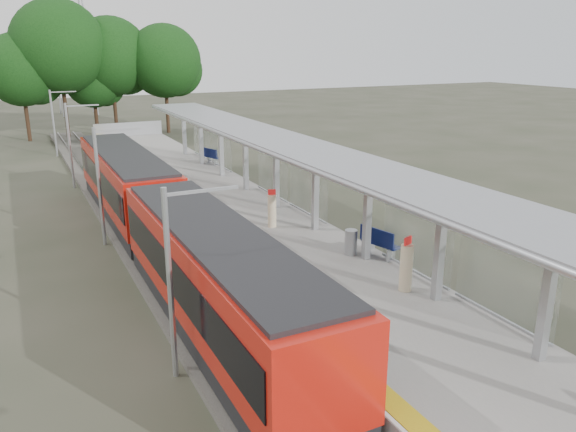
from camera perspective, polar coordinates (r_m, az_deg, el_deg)
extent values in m
cube|color=#59544C|center=(28.48, -14.85, -1.41)|extent=(3.00, 70.00, 0.24)
cube|color=gray|center=(29.50, -6.36, 0.48)|extent=(6.00, 50.00, 1.00)
cube|color=gold|center=(28.63, -11.18, 0.81)|extent=(0.60, 50.00, 0.02)
cube|color=#9EA0A5|center=(52.96, -15.91, 8.49)|extent=(6.00, 0.10, 1.20)
cube|color=black|center=(17.80, -6.94, -10.49)|extent=(2.50, 13.50, 0.70)
cube|color=red|center=(17.13, -7.13, -5.73)|extent=(2.65, 13.50, 2.50)
cube|color=black|center=(17.11, -7.14, -5.58)|extent=(2.72, 12.96, 1.20)
cube|color=black|center=(16.67, -7.29, -1.61)|extent=(2.40, 12.82, 0.15)
cube|color=#0E868D|center=(17.64, -2.93, -5.46)|extent=(0.04, 1.30, 2.00)
cylinder|color=black|center=(14.24, -0.07, -19.55)|extent=(2.20, 0.70, 0.70)
cube|color=black|center=(30.63, -15.89, 0.83)|extent=(2.50, 13.50, 0.70)
cube|color=red|center=(30.24, -16.13, 3.75)|extent=(2.65, 13.50, 2.50)
cube|color=black|center=(30.23, -16.14, 3.84)|extent=(2.72, 12.96, 1.20)
cube|color=black|center=(29.99, -16.33, 6.16)|extent=(2.40, 12.83, 0.15)
cube|color=#0E868D|center=(30.53, -13.60, 3.77)|extent=(0.04, 1.30, 2.00)
cylinder|color=black|center=(26.28, -13.85, -2.35)|extent=(2.20, 0.70, 0.70)
cube|color=black|center=(23.62, -12.85, -0.26)|extent=(2.30, 0.80, 2.40)
cube|color=#9EA0A5|center=(15.67, 24.85, -7.51)|extent=(0.25, 0.25, 3.50)
cube|color=#9EA0A5|center=(18.18, 15.17, -3.16)|extent=(0.25, 0.25, 3.50)
cube|color=#9EA0A5|center=(21.16, 8.07, 0.12)|extent=(0.25, 0.25, 3.50)
cube|color=#9EA0A5|center=(24.43, 2.80, 2.56)|extent=(0.25, 0.25, 3.50)
cube|color=#9EA0A5|center=(27.89, -1.21, 4.39)|extent=(0.25, 0.25, 3.50)
cube|color=#9EA0A5|center=(31.48, -4.33, 5.80)|extent=(0.25, 0.25, 3.50)
cube|color=#9EA0A5|center=(35.16, -6.82, 6.91)|extent=(0.25, 0.25, 3.50)
cube|color=#9EA0A5|center=(38.90, -8.84, 7.79)|extent=(0.25, 0.25, 3.50)
cube|color=#9EA0A5|center=(42.69, -10.51, 8.51)|extent=(0.25, 0.25, 3.50)
cube|color=gray|center=(25.60, -0.12, 7.43)|extent=(3.20, 38.00, 0.16)
cylinder|color=#9EA0A5|center=(24.97, -3.34, 6.98)|extent=(0.24, 38.00, 0.24)
cube|color=silver|center=(17.54, 21.07, -6.42)|extent=(0.05, 3.70, 2.20)
cube|color=silver|center=(20.22, 12.84, -2.59)|extent=(0.05, 3.70, 2.20)
cube|color=silver|center=(26.59, 2.01, 2.54)|extent=(0.05, 3.70, 2.20)
cube|color=silver|center=(30.07, -1.62, 4.24)|extent=(0.05, 3.70, 2.20)
cube|color=silver|center=(37.34, -6.82, 6.64)|extent=(0.05, 3.70, 2.20)
cube|color=silver|center=(41.08, -8.73, 7.50)|extent=(0.05, 3.70, 2.20)
cylinder|color=#382316|center=(59.43, -24.98, 9.04)|extent=(0.36, 0.36, 4.44)
sphere|color=#174112|center=(59.11, -25.52, 13.28)|extent=(6.75, 6.75, 6.75)
cylinder|color=#382316|center=(59.39, -21.66, 10.07)|extent=(0.36, 0.36, 5.79)
sphere|color=#174112|center=(59.10, -22.29, 15.63)|extent=(8.80, 8.80, 8.80)
cylinder|color=#382316|center=(61.11, -18.90, 9.54)|extent=(0.36, 0.36, 3.72)
sphere|color=#174112|center=(60.80, -19.25, 13.01)|extent=(5.66, 5.66, 5.66)
cylinder|color=#382316|center=(61.21, -17.15, 10.38)|extent=(0.36, 0.36, 5.16)
sphere|color=#174112|center=(60.90, -17.59, 15.20)|extent=(7.84, 7.84, 7.84)
cylinder|color=#382316|center=(60.70, -12.16, 10.56)|extent=(0.36, 0.36, 4.86)
sphere|color=#174112|center=(60.38, -12.46, 15.13)|extent=(7.38, 7.38, 7.38)
cylinder|color=#9EA0A5|center=(15.30, -11.89, -7.01)|extent=(0.16, 0.16, 5.40)
cube|color=#9EA0A5|center=(14.74, -8.73, 2.55)|extent=(2.00, 0.08, 0.08)
cylinder|color=#9EA0A5|center=(26.56, -18.61, 2.74)|extent=(0.16, 0.16, 5.40)
cube|color=#9EA0A5|center=(26.24, -16.95, 8.31)|extent=(2.00, 0.08, 0.08)
cylinder|color=#9EA0A5|center=(38.27, -21.29, 6.62)|extent=(0.16, 0.16, 5.40)
cube|color=#9EA0A5|center=(38.05, -20.18, 10.49)|extent=(2.00, 0.08, 0.08)
cylinder|color=#9EA0A5|center=(50.12, -22.72, 8.66)|extent=(0.16, 0.16, 5.40)
cube|color=#9EA0A5|center=(49.95, -21.89, 11.63)|extent=(2.00, 0.08, 0.08)
cube|color=#0F184B|center=(21.95, 9.43, -2.78)|extent=(0.88, 1.72, 0.07)
cube|color=#0F184B|center=(21.72, 9.00, -2.05)|extent=(0.46, 1.61, 0.60)
cube|color=#9EA0A5|center=(21.54, 10.41, -3.93)|extent=(0.44, 0.17, 0.48)
cube|color=#9EA0A5|center=(22.53, 8.43, -2.88)|extent=(0.44, 0.17, 0.48)
cube|color=#0F184B|center=(39.06, -7.64, 5.97)|extent=(0.96, 1.63, 0.06)
cube|color=#0F184B|center=(38.94, -7.95, 6.39)|extent=(0.58, 1.49, 0.57)
cube|color=#9EA0A5|center=(38.53, -7.32, 5.47)|extent=(0.41, 0.20, 0.46)
cube|color=#9EA0A5|center=(39.69, -7.92, 5.78)|extent=(0.41, 0.20, 0.46)
cylinder|color=beige|center=(18.95, 11.91, -5.19)|extent=(0.42, 0.42, 1.59)
cube|color=red|center=(18.61, 12.09, -2.47)|extent=(0.37, 0.19, 0.26)
cylinder|color=beige|center=(25.02, -1.64, 0.50)|extent=(0.39, 0.39, 1.46)
cube|color=red|center=(24.78, -1.66, 2.45)|extent=(0.34, 0.15, 0.24)
cylinder|color=#9EA0A5|center=(21.92, 6.40, -2.66)|extent=(0.54, 0.54, 1.00)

